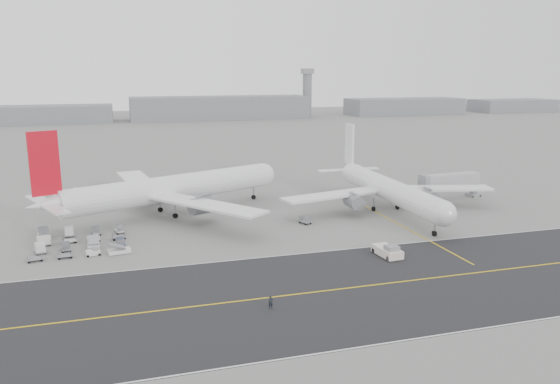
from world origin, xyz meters
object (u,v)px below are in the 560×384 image
object	(u,v)px
control_tower	(307,91)
airliner_b	(387,189)
pushback_tug	(388,251)
ground_crew_a	(271,302)
jet_bridge	(451,181)
airliner_a	(168,189)

from	to	relation	value
control_tower	airliner_b	xyz separation A→B (m)	(-67.38, -245.19, -11.37)
pushback_tug	ground_crew_a	bearing A→B (deg)	-154.60
pushback_tug	ground_crew_a	xyz separation A→B (m)	(-23.75, -13.98, -0.01)
jet_bridge	pushback_tug	bearing A→B (deg)	-139.70
airliner_a	jet_bridge	bearing A→B (deg)	-116.50
jet_bridge	ground_crew_a	bearing A→B (deg)	-144.97
airliner_b	pushback_tug	bearing A→B (deg)	-116.00
control_tower	pushback_tug	xyz separation A→B (m)	(-81.07, -272.41, -15.37)
airliner_b	ground_crew_a	world-z (taller)	airliner_b
pushback_tug	ground_crew_a	size ratio (longest dim) A/B	4.36
pushback_tug	control_tower	bearing A→B (deg)	68.35
ground_crew_a	airliner_b	bearing A→B (deg)	54.07
jet_bridge	airliner_a	bearing A→B (deg)	172.17
control_tower	airliner_b	size ratio (longest dim) A/B	0.64
airliner_a	pushback_tug	world-z (taller)	airliner_a
control_tower	airliner_a	xyz separation A→B (m)	(-112.96, -235.42, -10.68)
airliner_b	ground_crew_a	distance (m)	55.81
pushback_tug	airliner_b	bearing A→B (deg)	58.22
jet_bridge	control_tower	bearing A→B (deg)	74.26
airliner_b	jet_bridge	distance (m)	20.61
control_tower	pushback_tug	world-z (taller)	control_tower
ground_crew_a	pushback_tug	bearing A→B (deg)	36.81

